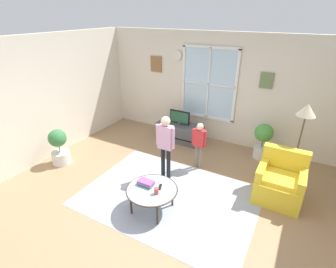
% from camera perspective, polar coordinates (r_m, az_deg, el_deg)
% --- Properties ---
extents(ground_plane, '(6.55, 6.31, 0.02)m').
position_cam_1_polar(ground_plane, '(4.60, -2.24, -15.43)').
color(ground_plane, '#9E7A56').
extents(back_wall, '(5.95, 0.17, 2.62)m').
position_cam_1_polar(back_wall, '(6.37, 11.26, 9.75)').
color(back_wall, beige).
rests_on(back_wall, ground_plane).
extents(side_wall_left, '(0.12, 5.71, 2.62)m').
position_cam_1_polar(side_wall_left, '(5.94, -28.63, 5.82)').
color(side_wall_left, beige).
rests_on(side_wall_left, ground_plane).
extents(area_rug, '(3.03, 2.17, 0.01)m').
position_cam_1_polar(area_rug, '(4.75, 0.23, -13.67)').
color(area_rug, '#999EAD').
rests_on(area_rug, ground_plane).
extents(tv_stand, '(1.15, 0.46, 0.46)m').
position_cam_1_polar(tv_stand, '(6.51, 2.55, 0.36)').
color(tv_stand, '#4C4C51').
rests_on(tv_stand, ground_plane).
extents(television, '(0.52, 0.08, 0.35)m').
position_cam_1_polar(television, '(6.34, 2.61, 3.73)').
color(television, '#4C4C4C').
rests_on(television, tv_stand).
extents(armchair, '(0.76, 0.74, 0.87)m').
position_cam_1_polar(armchair, '(4.94, 23.57, -9.78)').
color(armchair, yellow).
rests_on(armchair, ground_plane).
extents(coffee_table, '(0.85, 0.85, 0.42)m').
position_cam_1_polar(coffee_table, '(4.25, -3.61, -12.37)').
color(coffee_table, '#99B2B7').
rests_on(coffee_table, ground_plane).
extents(book_stack, '(0.27, 0.17, 0.08)m').
position_cam_1_polar(book_stack, '(4.31, -4.92, -10.74)').
color(book_stack, slate).
rests_on(book_stack, coffee_table).
extents(cup, '(0.07, 0.07, 0.11)m').
position_cam_1_polar(cup, '(4.11, -2.62, -12.52)').
color(cup, '#BF3F3F').
rests_on(cup, coffee_table).
extents(remote_near_books, '(0.09, 0.15, 0.02)m').
position_cam_1_polar(remote_near_books, '(4.26, -1.75, -11.66)').
color(remote_near_books, black).
rests_on(remote_near_books, coffee_table).
extents(person_red_shirt, '(0.31, 0.14, 1.02)m').
position_cam_1_polar(person_red_shirt, '(5.24, 6.95, -1.46)').
color(person_red_shirt, '#726656').
rests_on(person_red_shirt, ground_plane).
extents(person_pink_shirt, '(0.39, 0.18, 1.30)m').
position_cam_1_polar(person_pink_shirt, '(4.81, -0.53, -1.51)').
color(person_pink_shirt, black).
rests_on(person_pink_shirt, ground_plane).
extents(potted_plant_by_window, '(0.40, 0.40, 0.82)m').
position_cam_1_polar(potted_plant_by_window, '(6.01, 20.33, -1.00)').
color(potted_plant_by_window, silver).
rests_on(potted_plant_by_window, ground_plane).
extents(potted_plant_corner, '(0.38, 0.38, 0.80)m').
position_cam_1_polar(potted_plant_corner, '(5.94, -23.03, -2.62)').
color(potted_plant_corner, silver).
rests_on(potted_plant_corner, ground_plane).
extents(floor_lamp, '(0.32, 0.32, 1.58)m').
position_cam_1_polar(floor_lamp, '(5.09, 28.16, 3.14)').
color(floor_lamp, black).
rests_on(floor_lamp, ground_plane).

